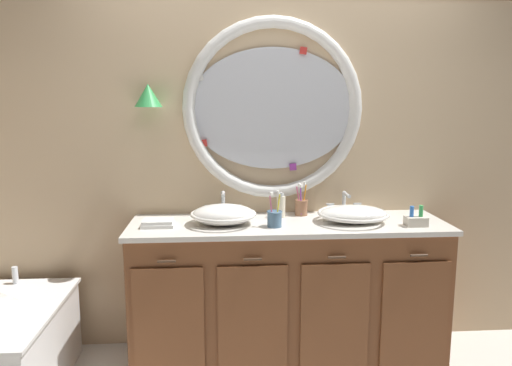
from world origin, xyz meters
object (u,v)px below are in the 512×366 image
(soap_dispenser, at_px, (281,206))
(folded_hand_towel, at_px, (158,223))
(toothbrush_holder_right, at_px, (301,206))
(sink_basin_left, at_px, (223,214))
(toothbrush_holder_left, at_px, (274,218))
(toiletry_basket, at_px, (416,220))
(sink_basin_right, at_px, (353,214))

(soap_dispenser, distance_m, folded_hand_towel, 0.78)
(toothbrush_holder_right, relative_size, folded_hand_towel, 1.17)
(sink_basin_left, bearing_deg, toothbrush_holder_left, -14.49)
(sink_basin_left, height_order, toiletry_basket, toiletry_basket)
(soap_dispenser, xyz_separation_m, toiletry_basket, (0.77, -0.28, -0.04))
(toothbrush_holder_right, height_order, soap_dispenser, toothbrush_holder_right)
(toothbrush_holder_left, height_order, soap_dispenser, toothbrush_holder_left)
(folded_hand_towel, bearing_deg, toothbrush_holder_right, 14.22)
(toothbrush_holder_left, distance_m, soap_dispenser, 0.24)
(folded_hand_towel, bearing_deg, toothbrush_holder_left, -4.58)
(sink_basin_right, height_order, folded_hand_towel, sink_basin_right)
(soap_dispenser, bearing_deg, sink_basin_right, -20.11)
(soap_dispenser, bearing_deg, sink_basin_left, -157.05)
(soap_dispenser, bearing_deg, folded_hand_towel, -166.72)
(sink_basin_left, relative_size, toothbrush_holder_right, 1.78)
(sink_basin_right, height_order, soap_dispenser, soap_dispenser)
(sink_basin_left, bearing_deg, soap_dispenser, 22.95)
(toothbrush_holder_right, relative_size, toiletry_basket, 1.79)
(sink_basin_left, distance_m, toiletry_basket, 1.15)
(folded_hand_towel, distance_m, toiletry_basket, 1.53)
(toothbrush_holder_right, bearing_deg, folded_hand_towel, -165.78)
(toothbrush_holder_left, relative_size, soap_dispenser, 1.32)
(toothbrush_holder_right, bearing_deg, toiletry_basket, -27.03)
(folded_hand_towel, height_order, toiletry_basket, toiletry_basket)
(toothbrush_holder_right, relative_size, soap_dispenser, 1.34)
(sink_basin_right, relative_size, toothbrush_holder_left, 1.97)
(sink_basin_right, bearing_deg, folded_hand_towel, -178.91)
(soap_dispenser, bearing_deg, toiletry_basket, -19.66)
(sink_basin_right, bearing_deg, toiletry_basket, -19.12)
(toothbrush_holder_left, xyz_separation_m, toiletry_basket, (0.84, -0.04, -0.02))
(sink_basin_right, bearing_deg, toothbrush_holder_right, 144.73)
(soap_dispenser, relative_size, toiletry_basket, 1.34)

